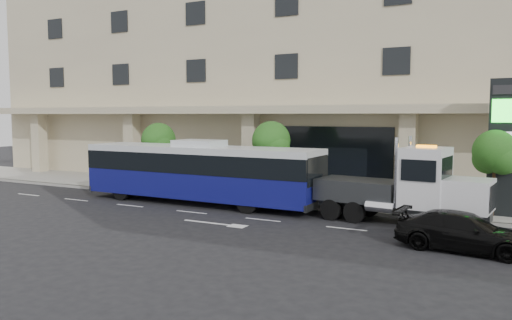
{
  "coord_description": "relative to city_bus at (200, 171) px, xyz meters",
  "views": [
    {
      "loc": [
        10.14,
        -21.99,
        4.86
      ],
      "look_at": [
        -2.15,
        2.0,
        2.43
      ],
      "focal_mm": 35.0,
      "sensor_mm": 36.0,
      "label": 1
    }
  ],
  "objects": [
    {
      "name": "black_sedan",
      "position": [
        13.81,
        -3.79,
        -1.09
      ],
      "size": [
        4.95,
        2.4,
        1.39
      ],
      "primitive_type": "imported",
      "rotation": [
        0.0,
        0.0,
        1.47
      ],
      "color": "black",
      "rests_on": "ground"
    },
    {
      "name": "city_bus",
      "position": [
        0.0,
        0.0,
        0.0
      ],
      "size": [
        13.87,
        3.14,
        3.5
      ],
      "rotation": [
        0.0,
        0.0,
        -0.02
      ],
      "color": "black",
      "rests_on": "ground"
    },
    {
      "name": "signage_pylon",
      "position": [
        15.02,
        3.1,
        1.62
      ],
      "size": [
        1.63,
        0.67,
        6.41
      ],
      "rotation": [
        0.0,
        0.0,
        -0.05
      ],
      "color": "black",
      "rests_on": "sidewalk"
    },
    {
      "name": "tree_left",
      "position": [
        -4.94,
        2.78,
        1.33
      ],
      "size": [
        2.27,
        2.2,
        4.22
      ],
      "color": "#422B19",
      "rests_on": "sidewalk"
    },
    {
      "name": "tow_truck",
      "position": [
        11.2,
        -0.35,
        -0.17
      ],
      "size": [
        8.66,
        2.93,
        3.92
      ],
      "rotation": [
        0.0,
        0.0,
        -0.11
      ],
      "color": "#2D3033",
      "rests_on": "ground"
    },
    {
      "name": "ground",
      "position": [
        5.03,
        -0.81,
        -1.78
      ],
      "size": [
        120.0,
        120.0,
        0.0
      ],
      "primitive_type": "plane",
      "color": "black",
      "rests_on": "ground"
    },
    {
      "name": "curb",
      "position": [
        5.03,
        1.19,
        -1.71
      ],
      "size": [
        120.0,
        0.3,
        0.15
      ],
      "primitive_type": "cube",
      "color": "gray",
      "rests_on": "ground"
    },
    {
      "name": "sidewalk",
      "position": [
        5.03,
        4.19,
        -1.71
      ],
      "size": [
        120.0,
        6.0,
        0.15
      ],
      "primitive_type": "cube",
      "color": "gray",
      "rests_on": "ground"
    },
    {
      "name": "convention_center",
      "position": [
        5.03,
        14.61,
        8.19
      ],
      "size": [
        60.0,
        17.6,
        20.0
      ],
      "color": "tan",
      "rests_on": "ground"
    },
    {
      "name": "tree_mid",
      "position": [
        3.06,
        2.78,
        1.48
      ],
      "size": [
        2.28,
        2.2,
        4.38
      ],
      "color": "#422B19",
      "rests_on": "sidewalk"
    },
    {
      "name": "tree_right",
      "position": [
        14.56,
        2.78,
        1.25
      ],
      "size": [
        2.1,
        2.0,
        4.04
      ],
      "color": "#422B19",
      "rests_on": "sidewalk"
    }
  ]
}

